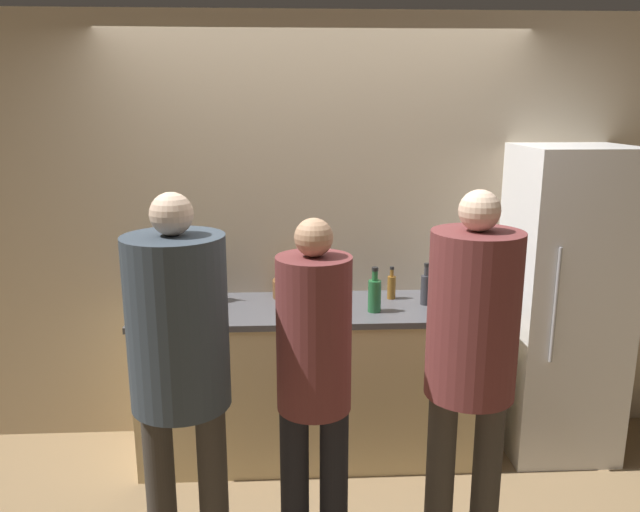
# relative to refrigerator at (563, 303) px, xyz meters

# --- Properties ---
(ground_plane) EXTENTS (14.00, 14.00, 0.00)m
(ground_plane) POSITION_rel_refrigerator_xyz_m (-1.46, -0.35, -0.93)
(ground_plane) COLOR #8C704C
(wall_back) EXTENTS (5.20, 0.06, 2.60)m
(wall_back) POSITION_rel_refrigerator_xyz_m (-1.46, 0.32, 0.37)
(wall_back) COLOR #C6B293
(wall_back) RESTS_ON ground_plane
(counter) EXTENTS (2.09, 0.65, 0.93)m
(counter) POSITION_rel_refrigerator_xyz_m (-1.46, 0.01, -0.46)
(counter) COLOR beige
(counter) RESTS_ON ground_plane
(refrigerator) EXTENTS (0.63, 0.63, 1.85)m
(refrigerator) POSITION_rel_refrigerator_xyz_m (0.00, 0.00, 0.00)
(refrigerator) COLOR white
(refrigerator) RESTS_ON ground_plane
(person_left) EXTENTS (0.42, 0.42, 1.74)m
(person_left) POSITION_rel_refrigerator_xyz_m (-2.09, -0.99, 0.15)
(person_left) COLOR #38332D
(person_left) RESTS_ON ground_plane
(person_center) EXTENTS (0.32, 0.32, 1.63)m
(person_center) POSITION_rel_refrigerator_xyz_m (-1.52, -0.94, 0.03)
(person_center) COLOR black
(person_center) RESTS_ON ground_plane
(person_right) EXTENTS (0.39, 0.39, 1.74)m
(person_right) POSITION_rel_refrigerator_xyz_m (-0.84, -0.95, 0.14)
(person_right) COLOR #38332D
(person_right) RESTS_ON ground_plane
(fruit_bowl) EXTENTS (0.27, 0.27, 0.15)m
(fruit_bowl) POSITION_rel_refrigerator_xyz_m (-1.59, 0.19, 0.06)
(fruit_bowl) COLOR brown
(fruit_bowl) RESTS_ON counter
(utensil_crock) EXTENTS (0.10, 0.10, 0.27)m
(utensil_crock) POSITION_rel_refrigerator_xyz_m (-2.07, 0.13, 0.09)
(utensil_crock) COLOR #ADA393
(utensil_crock) RESTS_ON counter
(bottle_dark) EXTENTS (0.06, 0.06, 0.25)m
(bottle_dark) POSITION_rel_refrigerator_xyz_m (-0.83, 0.00, 0.11)
(bottle_dark) COLOR #333338
(bottle_dark) RESTS_ON counter
(bottle_amber) EXTENTS (0.05, 0.05, 0.20)m
(bottle_amber) POSITION_rel_refrigerator_xyz_m (-1.01, 0.12, 0.09)
(bottle_amber) COLOR brown
(bottle_amber) RESTS_ON counter
(bottle_green) EXTENTS (0.07, 0.07, 0.26)m
(bottle_green) POSITION_rel_refrigerator_xyz_m (-1.14, -0.11, 0.11)
(bottle_green) COLOR #236033
(bottle_green) RESTS_ON counter
(cup_white) EXTENTS (0.08, 0.08, 0.09)m
(cup_white) POSITION_rel_refrigerator_xyz_m (-0.63, 0.13, 0.05)
(cup_white) COLOR white
(cup_white) RESTS_ON counter
(potted_plant) EXTENTS (0.14, 0.14, 0.22)m
(potted_plant) POSITION_rel_refrigerator_xyz_m (-2.22, 0.13, 0.13)
(potted_plant) COLOR #3D3D42
(potted_plant) RESTS_ON counter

